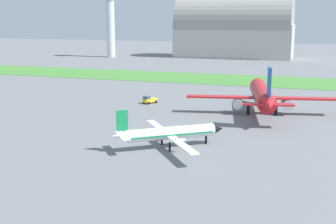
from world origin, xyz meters
name	(u,v)px	position (x,y,z in m)	size (l,w,h in m)	color
ground_plane	(174,128)	(0.00, 0.00, 0.00)	(600.00, 600.00, 0.00)	slate
grass_taxiway_strip	(238,80)	(0.00, 72.73, 0.04)	(360.00, 28.00, 0.08)	#478438
airplane_midfield_jet	(262,95)	(14.77, 18.88, 4.34)	(33.78, 33.33, 12.04)	red
airplane_foreground_turboprop	(169,133)	(3.49, -13.30, 2.54)	(17.12, 19.28, 6.94)	white
pushback_tug_near_gate	(149,100)	(-13.87, 22.67, 0.91)	(3.33, 4.02, 1.95)	yellow
hangar_distant	(234,28)	(-18.28, 160.56, 15.64)	(61.45, 25.69, 32.82)	#BCB7B2
control_tower	(110,17)	(-81.53, 141.32, 21.20)	(8.00, 8.00, 35.87)	silver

